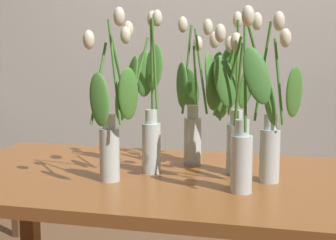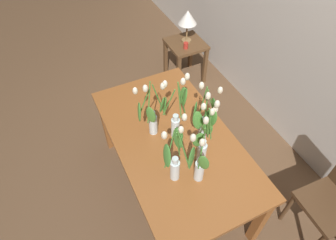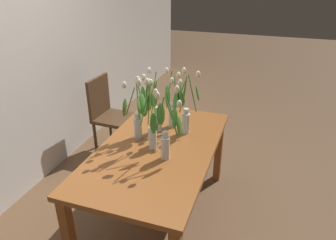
{
  "view_description": "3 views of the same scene",
  "coord_description": "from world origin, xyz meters",
  "px_view_note": "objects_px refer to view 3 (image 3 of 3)",
  "views": [
    {
      "loc": [
        0.47,
        -1.69,
        1.19
      ],
      "look_at": [
        0.05,
        -0.05,
        0.95
      ],
      "focal_mm": 53.97,
      "sensor_mm": 36.0,
      "label": 1
    },
    {
      "loc": [
        1.26,
        -0.66,
        2.54
      ],
      "look_at": [
        -0.0,
        -0.05,
        0.98
      ],
      "focal_mm": 30.74,
      "sensor_mm": 36.0,
      "label": 2
    },
    {
      "loc": [
        -2.03,
        -0.78,
        2.05
      ],
      "look_at": [
        0.09,
        -0.06,
        0.95
      ],
      "focal_mm": 33.36,
      "sensor_mm": 36.0,
      "label": 3
    }
  ],
  "objects_px": {
    "tulip_vase_3": "(185,108)",
    "tulip_vase_2": "(167,134)",
    "tulip_vase_1": "(137,116)",
    "tulip_vase_5": "(154,108)",
    "dining_chair": "(107,111)",
    "dining_table": "(158,156)",
    "tulip_vase_0": "(151,124)",
    "tulip_vase_4": "(173,108)"
  },
  "relations": [
    {
      "from": "tulip_vase_3",
      "to": "tulip_vase_2",
      "type": "bearing_deg",
      "value": 178.71
    },
    {
      "from": "tulip_vase_1",
      "to": "tulip_vase_2",
      "type": "height_order",
      "value": "tulip_vase_2"
    },
    {
      "from": "tulip_vase_5",
      "to": "dining_chair",
      "type": "relative_size",
      "value": 0.62
    },
    {
      "from": "dining_table",
      "to": "tulip_vase_3",
      "type": "distance_m",
      "value": 0.47
    },
    {
      "from": "tulip_vase_2",
      "to": "tulip_vase_3",
      "type": "xyz_separation_m",
      "value": [
        0.43,
        -0.01,
        0.03
      ]
    },
    {
      "from": "tulip_vase_0",
      "to": "tulip_vase_3",
      "type": "xyz_separation_m",
      "value": [
        0.35,
        -0.17,
        0.01
      ]
    },
    {
      "from": "tulip_vase_5",
      "to": "tulip_vase_4",
      "type": "bearing_deg",
      "value": -38.52
    },
    {
      "from": "dining_table",
      "to": "tulip_vase_2",
      "type": "distance_m",
      "value": 0.34
    },
    {
      "from": "dining_table",
      "to": "tulip_vase_4",
      "type": "xyz_separation_m",
      "value": [
        0.39,
        -0.0,
        0.27
      ]
    },
    {
      "from": "dining_table",
      "to": "tulip_vase_5",
      "type": "relative_size",
      "value": 2.77
    },
    {
      "from": "tulip_vase_3",
      "to": "tulip_vase_4",
      "type": "distance_m",
      "value": 0.16
    },
    {
      "from": "tulip_vase_2",
      "to": "tulip_vase_1",
      "type": "bearing_deg",
      "value": 57.57
    },
    {
      "from": "tulip_vase_1",
      "to": "tulip_vase_5",
      "type": "height_order",
      "value": "tulip_vase_5"
    },
    {
      "from": "tulip_vase_5",
      "to": "tulip_vase_3",
      "type": "bearing_deg",
      "value": -74.22
    },
    {
      "from": "tulip_vase_3",
      "to": "tulip_vase_5",
      "type": "relative_size",
      "value": 0.98
    },
    {
      "from": "tulip_vase_2",
      "to": "tulip_vase_3",
      "type": "relative_size",
      "value": 1.01
    },
    {
      "from": "tulip_vase_2",
      "to": "tulip_vase_4",
      "type": "height_order",
      "value": "tulip_vase_2"
    },
    {
      "from": "dining_chair",
      "to": "tulip_vase_4",
      "type": "bearing_deg",
      "value": -117.87
    },
    {
      "from": "tulip_vase_1",
      "to": "tulip_vase_5",
      "type": "xyz_separation_m",
      "value": [
        0.15,
        -0.09,
        0.02
      ]
    },
    {
      "from": "tulip_vase_0",
      "to": "tulip_vase_1",
      "type": "xyz_separation_m",
      "value": [
        0.13,
        0.17,
        -0.02
      ]
    },
    {
      "from": "tulip_vase_2",
      "to": "tulip_vase_4",
      "type": "relative_size",
      "value": 1.01
    },
    {
      "from": "tulip_vase_0",
      "to": "tulip_vase_1",
      "type": "bearing_deg",
      "value": 52.07
    },
    {
      "from": "dining_table",
      "to": "tulip_vase_3",
      "type": "bearing_deg",
      "value": -23.69
    },
    {
      "from": "tulip_vase_0",
      "to": "tulip_vase_5",
      "type": "relative_size",
      "value": 1.01
    },
    {
      "from": "tulip_vase_3",
      "to": "tulip_vase_4",
      "type": "bearing_deg",
      "value": 58.98
    },
    {
      "from": "tulip_vase_3",
      "to": "tulip_vase_5",
      "type": "bearing_deg",
      "value": 105.78
    },
    {
      "from": "tulip_vase_2",
      "to": "tulip_vase_4",
      "type": "distance_m",
      "value": 0.52
    },
    {
      "from": "tulip_vase_3",
      "to": "tulip_vase_1",
      "type": "bearing_deg",
      "value": 122.72
    },
    {
      "from": "tulip_vase_0",
      "to": "tulip_vase_4",
      "type": "bearing_deg",
      "value": -5.11
    },
    {
      "from": "dining_table",
      "to": "dining_chair",
      "type": "distance_m",
      "value": 1.33
    },
    {
      "from": "tulip_vase_2",
      "to": "dining_chair",
      "type": "xyz_separation_m",
      "value": [
        1.02,
        1.1,
        -0.42
      ]
    },
    {
      "from": "tulip_vase_0",
      "to": "tulip_vase_4",
      "type": "xyz_separation_m",
      "value": [
        0.43,
        -0.04,
        -0.04
      ]
    },
    {
      "from": "dining_table",
      "to": "dining_chair",
      "type": "xyz_separation_m",
      "value": [
        0.9,
        0.97,
        -0.12
      ]
    },
    {
      "from": "tulip_vase_0",
      "to": "tulip_vase_1",
      "type": "distance_m",
      "value": 0.22
    },
    {
      "from": "dining_chair",
      "to": "tulip_vase_1",
      "type": "bearing_deg",
      "value": -136.77
    },
    {
      "from": "dining_table",
      "to": "tulip_vase_2",
      "type": "relative_size",
      "value": 2.79
    },
    {
      "from": "tulip_vase_0",
      "to": "tulip_vase_3",
      "type": "height_order",
      "value": "tulip_vase_0"
    },
    {
      "from": "tulip_vase_0",
      "to": "tulip_vase_3",
      "type": "relative_size",
      "value": 1.03
    },
    {
      "from": "tulip_vase_0",
      "to": "tulip_vase_5",
      "type": "bearing_deg",
      "value": 16.19
    },
    {
      "from": "tulip_vase_0",
      "to": "tulip_vase_5",
      "type": "height_order",
      "value": "tulip_vase_0"
    },
    {
      "from": "tulip_vase_1",
      "to": "dining_chair",
      "type": "height_order",
      "value": "tulip_vase_1"
    },
    {
      "from": "dining_table",
      "to": "tulip_vase_1",
      "type": "distance_m",
      "value": 0.37
    }
  ]
}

